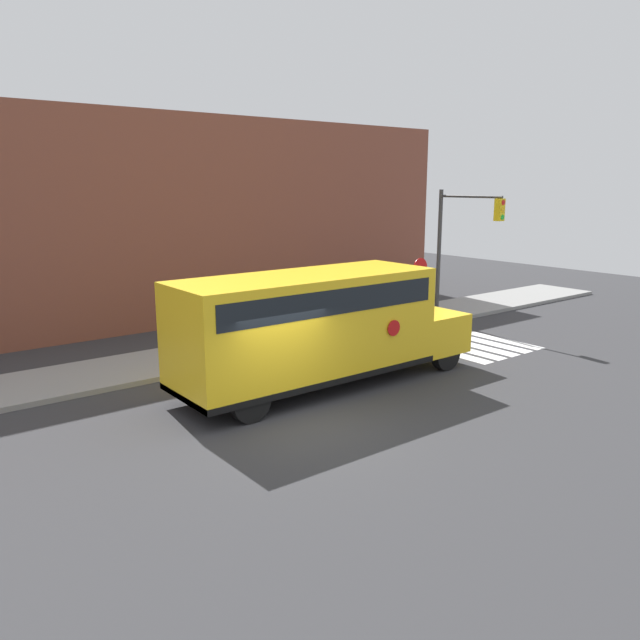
{
  "coord_description": "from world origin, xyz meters",
  "views": [
    {
      "loc": [
        -8.05,
        -11.11,
        5.48
      ],
      "look_at": [
        2.46,
        2.4,
        1.74
      ],
      "focal_mm": 35.0,
      "sensor_mm": 36.0,
      "label": 1
    }
  ],
  "objects": [
    {
      "name": "ground_plane",
      "position": [
        0.0,
        0.0,
        0.0
      ],
      "size": [
        60.0,
        60.0,
        0.0
      ],
      "primitive_type": "plane",
      "color": "#333335"
    },
    {
      "name": "sidewalk_strip",
      "position": [
        0.0,
        6.5,
        0.07
      ],
      "size": [
        44.0,
        3.0,
        0.15
      ],
      "color": "gray",
      "rests_on": "ground"
    },
    {
      "name": "building_backdrop",
      "position": [
        0.0,
        13.0,
        4.06
      ],
      "size": [
        32.0,
        4.0,
        8.12
      ],
      "color": "brown",
      "rests_on": "ground"
    },
    {
      "name": "crosswalk_stripes",
      "position": [
        9.03,
        2.0,
        0.0
      ],
      "size": [
        3.3,
        3.2,
        0.01
      ],
      "color": "white",
      "rests_on": "ground"
    },
    {
      "name": "school_bus",
      "position": [
        1.95,
        1.9,
        1.8
      ],
      "size": [
        9.02,
        2.57,
        3.16
      ],
      "color": "yellow",
      "rests_on": "ground"
    },
    {
      "name": "stop_sign",
      "position": [
        9.99,
        5.68,
        1.78
      ],
      "size": [
        0.77,
        0.1,
        2.65
      ],
      "color": "#38383A",
      "rests_on": "ground"
    },
    {
      "name": "traffic_light",
      "position": [
        11.07,
        4.71,
        3.48
      ],
      "size": [
        0.28,
        3.02,
        5.27
      ],
      "color": "#38383A",
      "rests_on": "ground"
    }
  ]
}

